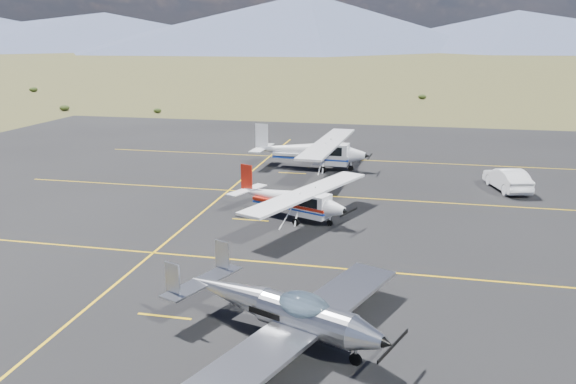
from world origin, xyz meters
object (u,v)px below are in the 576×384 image
at_px(aircraft_low_wing, 284,310).
at_px(aircraft_plain, 311,150).
at_px(sedan, 507,179).
at_px(aircraft_cessna, 292,198).

bearing_deg(aircraft_low_wing, aircraft_plain, 119.87).
xyz_separation_m(aircraft_low_wing, aircraft_plain, (-3.34, 24.37, 0.34)).
bearing_deg(sedan, aircraft_cessna, 19.92).
bearing_deg(aircraft_cessna, sedan, 57.72).
bearing_deg(sedan, aircraft_low_wing, 49.75).
relative_size(aircraft_low_wing, aircraft_cessna, 1.03).
distance_m(aircraft_cessna, aircraft_plain, 11.95).
bearing_deg(aircraft_plain, sedan, -10.42).
height_order(aircraft_cessna, sedan, aircraft_cessna).
xyz_separation_m(aircraft_cessna, sedan, (12.24, 8.55, -0.41)).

